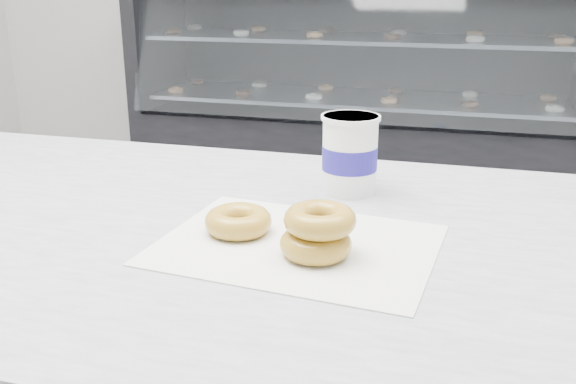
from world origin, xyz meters
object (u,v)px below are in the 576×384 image
(display_case, at_px, (356,113))
(donut_single, at_px, (238,221))
(donut_stack, at_px, (318,232))
(coffee_cup, at_px, (350,153))

(display_case, height_order, donut_single, display_case)
(display_case, relative_size, donut_stack, 25.28)
(donut_stack, relative_size, coffee_cup, 0.78)
(display_case, distance_m, donut_stack, 2.85)
(display_case, xyz_separation_m, coffee_cup, (0.41, -2.53, 0.47))
(donut_single, xyz_separation_m, coffee_cup, (0.11, 0.21, 0.04))
(donut_single, bearing_deg, display_case, 96.28)
(coffee_cup, bearing_deg, donut_stack, -105.53)
(donut_stack, distance_m, coffee_cup, 0.25)
(donut_single, bearing_deg, coffee_cup, 62.62)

